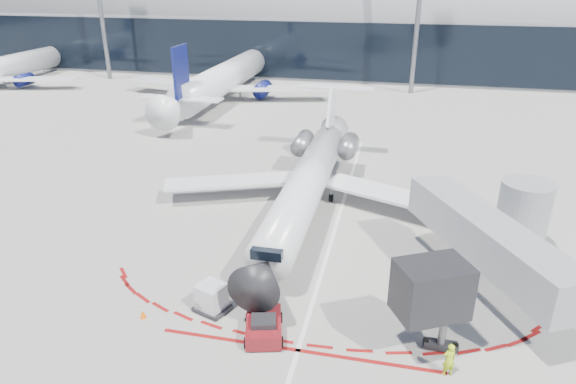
% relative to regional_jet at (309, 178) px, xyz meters
% --- Properties ---
extents(ground, '(260.00, 260.00, 0.00)m').
position_rel_regional_jet_xyz_m(ground, '(2.50, -4.84, -2.43)').
color(ground, gray).
rests_on(ground, ground).
extents(apron_centerline, '(0.25, 40.00, 0.01)m').
position_rel_regional_jet_xyz_m(apron_centerline, '(2.50, -2.84, -2.42)').
color(apron_centerline, silver).
rests_on(apron_centerline, ground).
extents(apron_stop_bar, '(14.00, 0.25, 0.01)m').
position_rel_regional_jet_xyz_m(apron_stop_bar, '(2.50, -16.34, -2.42)').
color(apron_stop_bar, maroon).
rests_on(apron_stop_bar, ground).
extents(terminal_building, '(150.00, 24.15, 24.00)m').
position_rel_regional_jet_xyz_m(terminal_building, '(2.50, 60.14, 6.09)').
color(terminal_building, gray).
rests_on(terminal_building, ground).
extents(jet_bridge, '(10.03, 15.20, 4.90)m').
position_rel_regional_jet_xyz_m(jet_bridge, '(12.30, -7.85, 0.58)').
color(jet_bridge, '#979AA0').
rests_on(jet_bridge, ground).
extents(light_mast_west, '(0.70, 0.70, 25.00)m').
position_rel_regional_jet_xyz_m(light_mast_west, '(-42.50, 43.16, 10.07)').
color(light_mast_west, slate).
rests_on(light_mast_west, ground).
extents(light_mast_centre, '(0.70, 0.70, 25.00)m').
position_rel_regional_jet_xyz_m(light_mast_centre, '(7.50, 43.16, 10.07)').
color(light_mast_centre, slate).
rests_on(light_mast_centre, ground).
extents(regional_jet, '(23.53, 29.02, 7.27)m').
position_rel_regional_jet_xyz_m(regional_jet, '(0.00, 0.00, 0.00)').
color(regional_jet, silver).
rests_on(regional_jet, ground).
extents(pushback_tug, '(2.47, 4.56, 1.16)m').
position_rel_regional_jet_xyz_m(pushback_tug, '(0.58, -15.55, -1.91)').
color(pushback_tug, '#5C0D0F').
rests_on(pushback_tug, ground).
extents(ramp_worker, '(0.74, 0.62, 1.73)m').
position_rel_regional_jet_xyz_m(ramp_worker, '(9.47, -16.43, -1.56)').
color(ramp_worker, '#B6DB17').
rests_on(ramp_worker, ground).
extents(uld_container, '(2.13, 1.98, 1.62)m').
position_rel_regional_jet_xyz_m(uld_container, '(-2.67, -14.22, -1.62)').
color(uld_container, black).
rests_on(uld_container, ground).
extents(safety_cone_left, '(0.34, 0.34, 0.48)m').
position_rel_regional_jet_xyz_m(safety_cone_left, '(-6.04, -15.64, -2.19)').
color(safety_cone_left, '#FF6405').
rests_on(safety_cone_left, ground).
extents(bg_airliner_1, '(35.85, 37.96, 11.60)m').
position_rel_regional_jet_xyz_m(bg_airliner_1, '(-18.52, 34.41, 3.37)').
color(bg_airliner_1, silver).
rests_on(bg_airliner_1, ground).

